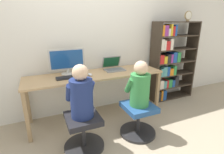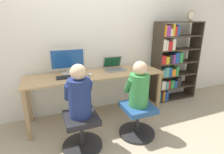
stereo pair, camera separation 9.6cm
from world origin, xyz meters
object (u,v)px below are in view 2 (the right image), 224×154
desktop_monitor (68,61)px  keyboard (71,77)px  laptop (114,67)px  bookshelf (171,64)px  desk_clock (191,16)px  person_at_monitor (79,94)px  office_chair_left (82,130)px  office_chair_right (137,119)px  person_at_laptop (139,86)px

desktop_monitor → keyboard: size_ratio=1.28×
laptop → bookshelf: size_ratio=0.21×
desktop_monitor → desk_clock: size_ratio=2.94×
person_at_monitor → desk_clock: bearing=17.4°
office_chair_left → laptop: bearing=45.2°
desktop_monitor → person_at_monitor: 0.84m
desktop_monitor → bookshelf: size_ratio=0.35×
desk_clock → person_at_monitor: bearing=-162.6°
office_chair_left → office_chair_right: same height
office_chair_left → person_at_laptop: (0.79, -0.02, 0.49)m
bookshelf → desk_clock: bearing=-13.9°
laptop → person_at_monitor: 1.07m
office_chair_right → person_at_monitor: 0.93m
desktop_monitor → office_chair_right: bearing=-46.4°
office_chair_right → bookshelf: bookshelf is taller
desk_clock → desktop_monitor: bearing=177.5°
person_at_monitor → office_chair_left: bearing=-90.0°
desktop_monitor → bookshelf: 1.99m
laptop → desk_clock: (1.50, -0.05, 0.84)m
person_at_monitor → bookshelf: (1.97, 0.78, 0.02)m
office_chair_left → office_chair_right: size_ratio=1.00×
desktop_monitor → laptop: (0.76, -0.05, -0.16)m
person_at_monitor → desk_clock: (2.25, 0.71, 0.91)m
person_at_laptop → office_chair_right: bearing=-90.0°
keyboard → desk_clock: desk_clock is taller
keyboard → person_at_laptop: (0.79, -0.62, -0.05)m
person_at_laptop → bookshelf: bearing=34.0°
office_chair_right → person_at_laptop: person_at_laptop is taller
keyboard → office_chair_left: 0.81m
desktop_monitor → office_chair_right: desktop_monitor is taller
office_chair_right → person_at_monitor: size_ratio=0.79×
person_at_monitor → office_chair_right: bearing=-1.8°
office_chair_left → bookshelf: (1.97, 0.78, 0.52)m
keyboard → person_at_monitor: 0.60m
office_chair_right → desk_clock: bearing=26.6°
office_chair_left → desk_clock: 2.75m
person_at_monitor → bookshelf: size_ratio=0.42×
laptop → bookshelf: (1.22, 0.02, -0.05)m
keyboard → bookshelf: size_ratio=0.27×
office_chair_right → desk_clock: size_ratio=2.78×
keyboard → office_chair_left: bearing=-90.1°
keyboard → desk_clock: bearing=2.8°
laptop → keyboard: bearing=-168.3°
office_chair_left → person_at_monitor: 0.50m
office_chair_left → person_at_monitor: person_at_monitor is taller
person_at_laptop → keyboard: bearing=141.9°
office_chair_right → person_at_monitor: (-0.79, 0.03, 0.50)m
keyboard → bookshelf: bearing=5.2°
bookshelf → desk_clock: size_ratio=8.41×
person_at_monitor → person_at_laptop: size_ratio=1.04×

